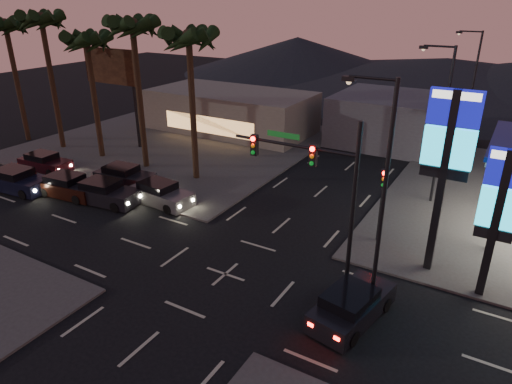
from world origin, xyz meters
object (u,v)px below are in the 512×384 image
Objects in this scene: traffic_signal_mast at (317,177)px; car_lane_b_mid at (124,176)px; car_lane_b_rear at (45,163)px; car_lane_a_rear at (17,181)px; pylon_sign_tall at (448,148)px; suv_station at (352,306)px; car_lane_a_mid at (68,186)px; pylon_sign_short at (500,203)px; car_lane_a_front at (105,193)px; car_lane_b_front at (161,194)px.

traffic_signal_mast reaches higher than car_lane_b_mid.
car_lane_b_mid is at bearing 7.27° from car_lane_b_rear.
car_lane_a_rear is 7.31m from car_lane_b_mid.
car_lane_b_mid reaches higher than car_lane_b_rear.
car_lane_b_rear is at bearing -178.87° from pylon_sign_tall.
car_lane_a_rear is 24.99m from suv_station.
car_lane_a_rear is 1.07× the size of suv_station.
pylon_sign_short is at bearing 4.29° from car_lane_a_mid.
pylon_sign_tall reaches higher than car_lane_a_mid.
pylon_sign_tall is 1.29× the size of pylon_sign_short.
pylon_sign_short is (2.50, -1.00, -1.74)m from pylon_sign_tall.
pylon_sign_tall is at bearing 1.13° from car_lane_b_rear.
car_lane_a_mid is 0.95× the size of car_lane_a_rear.
car_lane_b_mid is (-21.21, 0.40, -5.72)m from pylon_sign_tall.
pylon_sign_short reaches higher than car_lane_b_rear.
car_lane_a_front is at bearing -172.97° from pylon_sign_tall.
pylon_sign_short is 7.58m from suv_station.
car_lane_b_rear is at bearing 167.61° from car_lane_a_front.
pylon_sign_tall is 1.92× the size of suv_station.
car_lane_b_mid is (-16.47, 3.91, -4.55)m from traffic_signal_mast.
traffic_signal_mast is 18.91m from car_lane_a_mid.
traffic_signal_mast is 1.75× the size of car_lane_b_mid.
car_lane_a_mid is 3.81m from car_lane_b_mid.
car_lane_a_rear reaches higher than suv_station.
car_lane_a_rear is at bearing -62.83° from car_lane_b_rear.
pylon_sign_short is at bearing 3.74° from car_lane_a_front.
pylon_sign_short is 25.97m from car_lane_a_mid.
car_lane_a_rear is at bearing 176.53° from suv_station.
traffic_signal_mast reaches higher than suv_station.
traffic_signal_mast is 1.65× the size of car_lane_a_front.
pylon_sign_short is 1.44× the size of car_lane_a_front.
traffic_signal_mast is (-4.74, -3.51, -1.17)m from pylon_sign_tall.
car_lane_b_front reaches higher than car_lane_b_rear.
pylon_sign_tall is 21.02m from car_lane_a_front.
suv_station is at bearing -10.70° from car_lane_b_rear.
car_lane_a_front is at bearing 13.41° from car_lane_a_rear.
car_lane_a_mid is at bearing -172.79° from pylon_sign_tall.
car_lane_a_front is 7.07m from car_lane_a_rear.
car_lane_b_rear is at bearing 157.52° from car_lane_a_mid.
car_lane_a_front is 1.04× the size of car_lane_b_front.
pylon_sign_tall reaches higher than pylon_sign_short.
car_lane_b_front is at bearing 166.93° from traffic_signal_mast.
pylon_sign_short is 22.97m from car_lane_a_front.
traffic_signal_mast reaches higher than car_lane_a_mid.
traffic_signal_mast is 1.81× the size of car_lane_b_rear.
pylon_sign_tall is 23.96m from car_lane_a_mid.
car_lane_a_front is 3.72m from car_lane_b_front.
car_lane_a_front is at bearing 176.14° from traffic_signal_mast.
car_lane_a_rear is at bearing -161.46° from car_lane_b_front.
car_lane_a_mid is 1.04× the size of car_lane_b_mid.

